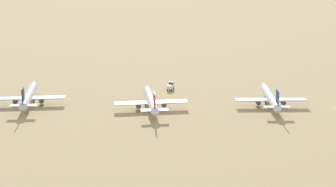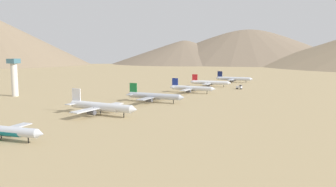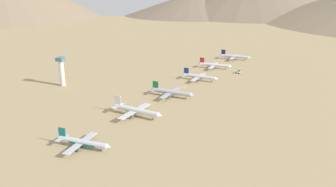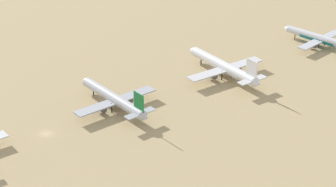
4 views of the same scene
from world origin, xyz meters
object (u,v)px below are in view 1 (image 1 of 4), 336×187
parked_jet_5 (29,96)px  service_truck (171,86)px  parked_jet_4 (151,101)px  parked_jet_3 (271,98)px

parked_jet_5 → service_truck: 71.45m
parked_jet_4 → parked_jet_5: 58.00m
parked_jet_3 → service_truck: bearing=49.0°
parked_jet_4 → parked_jet_5: bearing=73.1°
parked_jet_5 → parked_jet_3: bearing=-101.3°
parked_jet_4 → service_truck: parked_jet_4 is taller
parked_jet_4 → service_truck: size_ratio=7.26×
parked_jet_4 → parked_jet_5: (16.90, 55.48, 0.10)m
parked_jet_3 → service_truck: 54.17m
service_truck → parked_jet_4: bearing=154.0°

